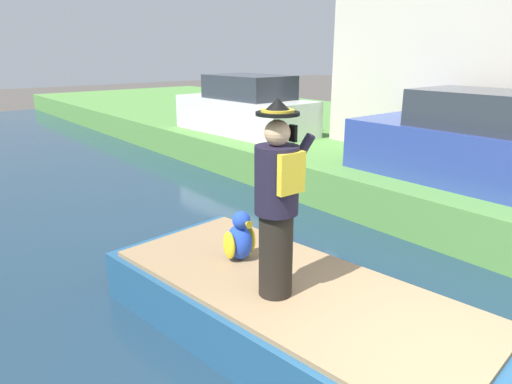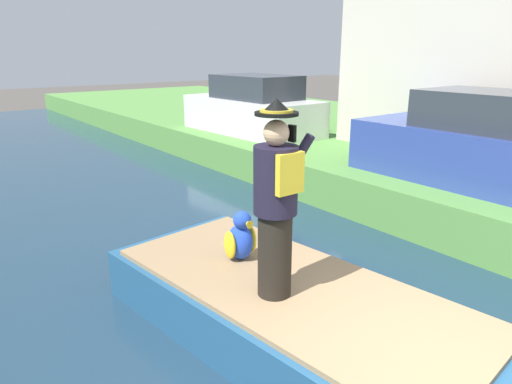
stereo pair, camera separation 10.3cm
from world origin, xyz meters
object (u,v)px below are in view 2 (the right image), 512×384
object	(u,v)px
person_pirate	(276,202)
parrot_plush	(241,238)
boat	(290,311)
parked_car_blue	(481,145)
parked_car_white	(252,109)

from	to	relation	value
person_pirate	parrot_plush	bearing A→B (deg)	71.00
boat	person_pirate	world-z (taller)	person_pirate
boat	parked_car_blue	bearing A→B (deg)	7.15
boat	parked_car_blue	xyz separation A→B (m)	(4.63, 0.58, 1.06)
parrot_plush	parked_car_blue	world-z (taller)	parked_car_blue
parked_car_white	parrot_plush	bearing A→B (deg)	-128.00
person_pirate	parked_car_white	size ratio (longest dim) A/B	0.45
parrot_plush	boat	bearing A→B (deg)	-86.10
person_pirate	parked_car_blue	world-z (taller)	person_pirate
parked_car_blue	parked_car_white	size ratio (longest dim) A/B	0.98
boat	parrot_plush	xyz separation A→B (m)	(-0.05, 0.79, 0.55)
boat	parked_car_white	bearing A→B (deg)	55.67
parked_car_blue	parked_car_white	distance (m)	6.19
parrot_plush	person_pirate	bearing A→B (deg)	-103.01
parrot_plush	parked_car_white	world-z (taller)	parked_car_white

